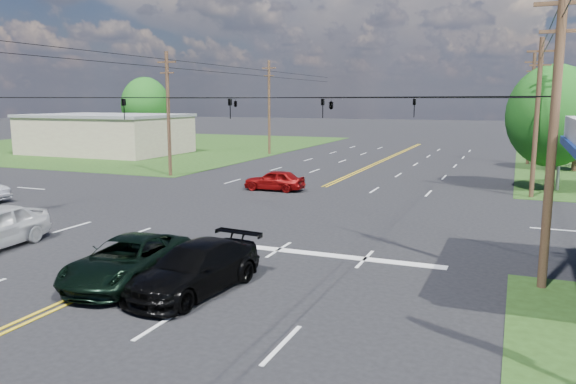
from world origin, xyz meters
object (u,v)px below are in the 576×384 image
at_px(pole_nw, 168,112).
at_px(pole_left_far, 269,106).
at_px(pole_ne, 537,116).
at_px(pickup_dkgreen, 128,260).
at_px(tree_right_a, 552,116).
at_px(pole_right_far, 531,108).
at_px(retail_nw, 106,135).
at_px(suv_black, 195,268).
at_px(pole_se, 553,133).
at_px(tree_far_l, 145,105).

xyz_separation_m(pole_nw, pole_left_far, (0.00, 19.00, 0.25)).
bearing_deg(pole_ne, pickup_dkgreen, -119.07).
distance_m(pole_ne, pickup_dkgreen, 26.07).
bearing_deg(tree_right_a, pole_right_far, 93.58).
distance_m(retail_nw, pickup_dkgreen, 46.81).
distance_m(pole_right_far, suv_black, 42.85).
height_order(pole_se, pickup_dkgreen, pole_se).
relative_size(tree_far_l, suv_black, 1.69).
relative_size(tree_right_a, suv_black, 1.58).
xyz_separation_m(pole_left_far, pickup_dkgreen, (13.50, -41.49, -4.43)).
bearing_deg(pole_right_far, tree_far_l, 174.92).
distance_m(pole_se, pole_left_far, 45.22).
relative_size(pole_se, pole_right_far, 0.95).
xyz_separation_m(retail_nw, tree_far_l, (-2.00, 10.00, 3.19)).
distance_m(pole_right_far, tree_right_a, 16.03).
bearing_deg(pole_nw, suv_black, -54.50).
distance_m(retail_nw, pole_right_far, 43.53).
distance_m(pole_nw, pickup_dkgreen, 26.56).
bearing_deg(pole_ne, pole_left_far, 143.84).
height_order(pole_left_far, tree_far_l, pole_left_far).
height_order(tree_right_a, tree_far_l, tree_far_l).
xyz_separation_m(pole_nw, tree_right_a, (27.00, 3.00, -0.05)).
height_order(tree_far_l, pickup_dkgreen, tree_far_l).
xyz_separation_m(pole_left_far, pole_right_far, (26.00, 0.00, 0.00)).
relative_size(pole_right_far, suv_black, 1.94).
distance_m(tree_far_l, pickup_dkgreen, 56.08).
relative_size(pole_ne, suv_black, 1.84).
distance_m(pole_se, tree_far_l, 60.88).
bearing_deg(pole_ne, retail_nw, 163.18).
height_order(pole_nw, tree_right_a, pole_nw).
relative_size(pole_se, pickup_dkgreen, 1.79).
bearing_deg(pole_nw, tree_far_l, 129.56).
bearing_deg(pickup_dkgreen, pole_right_far, 67.22).
bearing_deg(pole_se, pole_nw, 145.30).
bearing_deg(pole_left_far, pole_nw, -90.00).
distance_m(tree_far_l, suv_black, 57.52).
bearing_deg(pole_right_far, retail_nw, -172.06).
bearing_deg(pole_left_far, retail_nw, -160.56).
bearing_deg(pole_right_far, tree_right_a, -86.42).
bearing_deg(suv_black, tree_right_a, 73.54).
bearing_deg(pole_se, pole_right_far, 90.00).
distance_m(retail_nw, pole_se, 53.09).
relative_size(pole_nw, tree_right_a, 1.16).
bearing_deg(pickup_dkgreen, tree_right_a, 56.08).
bearing_deg(pickup_dkgreen, tree_far_l, 119.53).
bearing_deg(tree_far_l, pole_nw, -50.44).
relative_size(retail_nw, tree_far_l, 1.83).
xyz_separation_m(pole_right_far, tree_far_l, (-45.00, 4.00, 0.03)).
height_order(pole_se, tree_far_l, pole_se).
bearing_deg(pickup_dkgreen, pole_left_far, 102.01).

